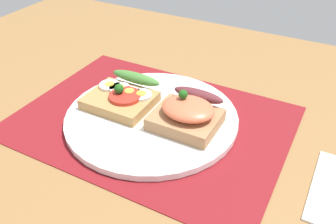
% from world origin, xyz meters
% --- Properties ---
extents(ground_plane, '(1.20, 0.90, 0.03)m').
position_xyz_m(ground_plane, '(0.00, 0.00, -0.02)').
color(ground_plane, olive).
extents(placemat, '(0.43, 0.32, 0.00)m').
position_xyz_m(placemat, '(0.00, 0.00, 0.00)').
color(placemat, maroon).
rests_on(placemat, ground_plane).
extents(plate, '(0.28, 0.28, 0.01)m').
position_xyz_m(plate, '(0.00, 0.00, 0.01)').
color(plate, white).
rests_on(plate, placemat).
extents(sandwich_egg_tomato, '(0.11, 0.10, 0.04)m').
position_xyz_m(sandwich_egg_tomato, '(-0.06, 0.01, 0.03)').
color(sandwich_egg_tomato, '#B3834B').
rests_on(sandwich_egg_tomato, plate).
extents(sandwich_salmon, '(0.10, 0.10, 0.06)m').
position_xyz_m(sandwich_salmon, '(0.06, 0.00, 0.03)').
color(sandwich_salmon, '#AA7A50').
rests_on(sandwich_salmon, plate).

